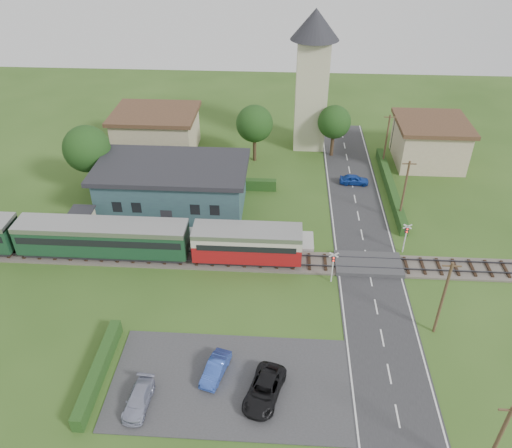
# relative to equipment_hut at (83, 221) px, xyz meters

# --- Properties ---
(ground) EXTENTS (120.00, 120.00, 0.00)m
(ground) POSITION_rel_equipment_hut_xyz_m (18.00, -5.20, -1.75)
(ground) COLOR #2D4C19
(railway_track) EXTENTS (76.00, 3.20, 0.49)m
(railway_track) POSITION_rel_equipment_hut_xyz_m (18.00, -3.20, -1.64)
(railway_track) COLOR #4C443D
(railway_track) RESTS_ON ground
(road) EXTENTS (6.00, 70.00, 0.05)m
(road) POSITION_rel_equipment_hut_xyz_m (28.00, -5.20, -1.72)
(road) COLOR #28282B
(road) RESTS_ON ground
(car_park) EXTENTS (17.00, 9.00, 0.08)m
(car_park) POSITION_rel_equipment_hut_xyz_m (16.50, -17.20, -1.71)
(car_park) COLOR #333335
(car_park) RESTS_ON ground
(crossing_deck) EXTENTS (6.20, 3.40, 0.45)m
(crossing_deck) POSITION_rel_equipment_hut_xyz_m (28.00, -3.20, -1.52)
(crossing_deck) COLOR #333335
(crossing_deck) RESTS_ON ground
(platform) EXTENTS (30.00, 3.00, 0.45)m
(platform) POSITION_rel_equipment_hut_xyz_m (8.00, 0.00, -1.52)
(platform) COLOR gray
(platform) RESTS_ON ground
(equipment_hut) EXTENTS (2.30, 2.30, 2.55)m
(equipment_hut) POSITION_rel_equipment_hut_xyz_m (0.00, 0.00, 0.00)
(equipment_hut) COLOR #BDB694
(equipment_hut) RESTS_ON platform
(station_building) EXTENTS (16.00, 9.00, 5.30)m
(station_building) POSITION_rel_equipment_hut_xyz_m (8.00, 5.79, 0.95)
(station_building) COLOR #325659
(station_building) RESTS_ON ground
(train) EXTENTS (43.20, 2.90, 3.40)m
(train) POSITION_rel_equipment_hut_xyz_m (-0.09, -3.20, 0.43)
(train) COLOR #232328
(train) RESTS_ON ground
(church_tower) EXTENTS (6.00, 6.00, 17.60)m
(church_tower) POSITION_rel_equipment_hut_xyz_m (23.00, 22.80, 8.48)
(church_tower) COLOR #BDB694
(church_tower) RESTS_ON ground
(house_west) EXTENTS (10.80, 8.80, 5.50)m
(house_west) POSITION_rel_equipment_hut_xyz_m (3.00, 19.80, 1.04)
(house_west) COLOR tan
(house_west) RESTS_ON ground
(house_east) EXTENTS (8.80, 8.80, 5.50)m
(house_east) POSITION_rel_equipment_hut_xyz_m (38.00, 18.80, 1.05)
(house_east) COLOR tan
(house_east) RESTS_ON ground
(hedge_carpark) EXTENTS (0.80, 9.00, 1.20)m
(hedge_carpark) POSITION_rel_equipment_hut_xyz_m (7.00, -17.20, -1.15)
(hedge_carpark) COLOR #193814
(hedge_carpark) RESTS_ON ground
(hedge_roadside) EXTENTS (0.80, 18.00, 1.20)m
(hedge_roadside) POSITION_rel_equipment_hut_xyz_m (32.20, 10.80, -1.15)
(hedge_roadside) COLOR #193814
(hedge_roadside) RESTS_ON ground
(hedge_station) EXTENTS (22.00, 0.80, 1.30)m
(hedge_station) POSITION_rel_equipment_hut_xyz_m (8.00, 10.30, -1.10)
(hedge_station) COLOR #193814
(hedge_station) RESTS_ON ground
(tree_a) EXTENTS (5.20, 5.20, 8.00)m
(tree_a) POSITION_rel_equipment_hut_xyz_m (-2.00, 8.80, 3.63)
(tree_a) COLOR #332316
(tree_a) RESTS_ON ground
(tree_b) EXTENTS (4.60, 4.60, 7.34)m
(tree_b) POSITION_rel_equipment_hut_xyz_m (16.00, 17.80, 3.27)
(tree_b) COLOR #332316
(tree_b) RESTS_ON ground
(tree_c) EXTENTS (4.20, 4.20, 6.78)m
(tree_c) POSITION_rel_equipment_hut_xyz_m (26.00, 19.80, 2.91)
(tree_c) COLOR #332316
(tree_c) RESTS_ON ground
(utility_pole_a) EXTENTS (1.40, 0.22, 7.00)m
(utility_pole_a) POSITION_rel_equipment_hut_xyz_m (32.20, -23.20, 1.88)
(utility_pole_a) COLOR #473321
(utility_pole_a) RESTS_ON ground
(utility_pole_b) EXTENTS (1.40, 0.22, 7.00)m
(utility_pole_b) POSITION_rel_equipment_hut_xyz_m (32.20, -11.20, 1.88)
(utility_pole_b) COLOR #473321
(utility_pole_b) RESTS_ON ground
(utility_pole_c) EXTENTS (1.40, 0.22, 7.00)m
(utility_pole_c) POSITION_rel_equipment_hut_xyz_m (32.20, 4.80, 1.88)
(utility_pole_c) COLOR #473321
(utility_pole_c) RESTS_ON ground
(utility_pole_d) EXTENTS (1.40, 0.22, 7.00)m
(utility_pole_d) POSITION_rel_equipment_hut_xyz_m (32.20, 16.80, 1.88)
(utility_pole_d) COLOR #473321
(utility_pole_d) RESTS_ON ground
(crossing_signal_near) EXTENTS (0.84, 0.28, 3.28)m
(crossing_signal_near) POSITION_rel_equipment_hut_xyz_m (24.40, -5.61, 0.39)
(crossing_signal_near) COLOR silver
(crossing_signal_near) RESTS_ON ground
(crossing_signal_far) EXTENTS (0.84, 0.28, 3.28)m
(crossing_signal_far) POSITION_rel_equipment_hut_xyz_m (31.60, -0.81, 0.39)
(crossing_signal_far) COLOR silver
(crossing_signal_far) RESTS_ON ground
(streetlamp_west) EXTENTS (0.30, 0.30, 5.15)m
(streetlamp_west) POSITION_rel_equipment_hut_xyz_m (-4.00, 14.80, 1.29)
(streetlamp_west) COLOR #3F3F47
(streetlamp_west) RESTS_ON ground
(streetlamp_east) EXTENTS (0.30, 0.30, 5.15)m
(streetlamp_east) POSITION_rel_equipment_hut_xyz_m (34.00, 21.80, 1.29)
(streetlamp_east) COLOR #3F3F47
(streetlamp_east) RESTS_ON ground
(car_on_road) EXTENTS (3.45, 1.51, 1.16)m
(car_on_road) POSITION_rel_equipment_hut_xyz_m (28.19, 12.27, -1.12)
(car_on_road) COLOR #153BA1
(car_on_road) RESTS_ON road
(car_park_blue) EXTENTS (2.08, 3.69, 1.15)m
(car_park_blue) POSITION_rel_equipment_hut_xyz_m (15.39, -16.52, -1.09)
(car_park_blue) COLOR #2946A0
(car_park_blue) RESTS_ON car_park
(car_park_silver) EXTENTS (1.75, 3.79, 1.07)m
(car_park_silver) POSITION_rel_equipment_hut_xyz_m (10.50, -19.41, -1.13)
(car_park_silver) COLOR #9CA0B9
(car_park_silver) RESTS_ON car_park
(car_park_dark) EXTENTS (3.23, 4.99, 1.28)m
(car_park_dark) POSITION_rel_equipment_hut_xyz_m (18.98, -18.16, -1.03)
(car_park_dark) COLOR black
(car_park_dark) RESTS_ON car_park
(pedestrian_near) EXTENTS (0.66, 0.47, 1.68)m
(pedestrian_near) POSITION_rel_equipment_hut_xyz_m (15.50, 0.18, -0.46)
(pedestrian_near) COLOR gray
(pedestrian_near) RESTS_ON platform
(pedestrian_far) EXTENTS (0.75, 0.95, 1.91)m
(pedestrian_far) POSITION_rel_equipment_hut_xyz_m (0.22, -0.37, -0.34)
(pedestrian_far) COLOR gray
(pedestrian_far) RESTS_ON platform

